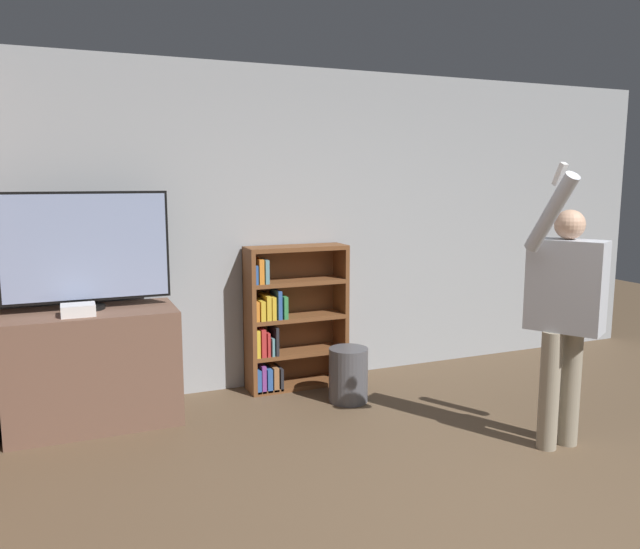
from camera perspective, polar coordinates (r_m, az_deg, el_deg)
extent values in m
cube|color=#9EA3A8|center=(5.48, -0.25, 4.31)|extent=(7.12, 0.06, 2.70)
cube|color=brown|center=(4.85, -20.03, -8.01)|extent=(1.19, 0.60, 0.84)
cylinder|color=black|center=(4.80, -20.33, -2.82)|extent=(0.22, 0.22, 0.03)
cylinder|color=black|center=(4.80, -20.36, -2.35)|extent=(0.06, 0.06, 0.05)
cube|color=black|center=(4.74, -20.62, 2.39)|extent=(1.15, 0.04, 0.78)
cube|color=#8C9EC6|center=(4.72, -20.60, 2.36)|extent=(1.12, 0.01, 0.75)
cube|color=white|center=(4.60, -21.24, -3.04)|extent=(0.22, 0.18, 0.08)
cube|color=brown|center=(5.19, -6.43, -4.27)|extent=(0.04, 0.28, 1.22)
cube|color=brown|center=(5.47, 1.91, -3.54)|extent=(0.04, 0.28, 1.22)
cube|color=brown|center=(5.44, -2.65, -3.62)|extent=(0.86, 0.01, 1.22)
cube|color=brown|center=(5.48, -2.12, -9.95)|extent=(0.79, 0.28, 0.04)
cube|color=brown|center=(5.40, -2.13, -7.07)|extent=(0.79, 0.28, 0.04)
cube|color=brown|center=(5.32, -2.15, -3.91)|extent=(0.79, 0.28, 0.04)
cube|color=brown|center=(5.26, -2.17, -0.67)|extent=(0.79, 0.28, 0.04)
cube|color=brown|center=(5.22, -2.19, 2.43)|extent=(0.79, 0.28, 0.04)
cube|color=#2D569E|center=(5.31, -5.87, -9.50)|extent=(0.03, 0.22, 0.20)
cube|color=#7A3889|center=(5.32, -5.47, -9.26)|extent=(0.04, 0.23, 0.23)
cube|color=#2D569E|center=(5.34, -4.94, -9.37)|extent=(0.04, 0.24, 0.20)
cube|color=#99663D|center=(5.35, -4.33, -9.32)|extent=(0.04, 0.21, 0.20)
cube|color=#232328|center=(5.37, -3.85, -9.30)|extent=(0.03, 0.23, 0.19)
cube|color=gold|center=(5.21, -5.93, -6.19)|extent=(0.03, 0.20, 0.23)
cube|color=red|center=(5.22, -5.46, -6.11)|extent=(0.04, 0.21, 0.23)
cube|color=red|center=(5.25, -5.03, -6.21)|extent=(0.02, 0.22, 0.20)
cube|color=#5B8E99|center=(5.27, -4.67, -6.40)|extent=(0.02, 0.25, 0.15)
cube|color=#232328|center=(5.27, -4.29, -5.93)|extent=(0.02, 0.24, 0.24)
cube|color=orange|center=(5.15, -6.01, -3.25)|extent=(0.03, 0.21, 0.16)
cube|color=gold|center=(5.16, -5.53, -3.20)|extent=(0.04, 0.21, 0.16)
cube|color=gold|center=(5.19, -5.07, -2.92)|extent=(0.04, 0.25, 0.20)
cube|color=gold|center=(5.21, -4.61, -2.94)|extent=(0.03, 0.25, 0.19)
cube|color=#2D569E|center=(5.20, -4.02, -2.68)|extent=(0.03, 0.22, 0.24)
cube|color=#338447|center=(5.24, -3.55, -2.87)|extent=(0.03, 0.25, 0.19)
cube|color=#2D569E|center=(5.11, -6.15, 0.09)|extent=(0.02, 0.25, 0.16)
cube|color=orange|center=(5.10, -5.66, 0.34)|extent=(0.04, 0.20, 0.20)
cube|color=#5B8E99|center=(5.11, -5.15, 0.33)|extent=(0.03, 0.20, 0.20)
cylinder|color=gray|center=(4.43, 20.22, -9.94)|extent=(0.13, 0.13, 0.80)
cylinder|color=gray|center=(4.55, 21.91, -9.54)|extent=(0.13, 0.13, 0.80)
cube|color=#B7BCC6|center=(4.32, 21.58, -0.94)|extent=(0.43, 0.52, 0.60)
sphere|color=tan|center=(4.28, 21.88, 4.26)|extent=(0.19, 0.19, 0.19)
cylinder|color=#B7BCC6|center=(4.51, 23.96, -0.91)|extent=(0.09, 0.09, 0.55)
cylinder|color=#B7BCC6|center=(4.01, 20.38, 5.29)|extent=(0.09, 0.39, 0.50)
cube|color=white|center=(3.97, 21.09, 8.55)|extent=(0.04, 0.09, 0.14)
cylinder|color=#4C4C51|center=(5.07, 2.61, -9.14)|extent=(0.31, 0.31, 0.44)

